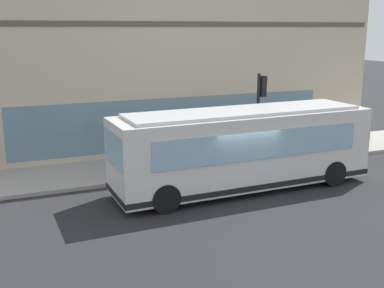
# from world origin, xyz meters

# --- Properties ---
(ground) EXTENTS (120.00, 120.00, 0.00)m
(ground) POSITION_xyz_m (0.00, 0.00, 0.00)
(ground) COLOR #262628
(sidewalk_curb) EXTENTS (3.60, 40.00, 0.15)m
(sidewalk_curb) POSITION_xyz_m (4.40, 0.00, 0.07)
(sidewalk_curb) COLOR #9E9991
(sidewalk_curb) RESTS_ON ground
(building_corner) EXTENTS (9.68, 22.28, 11.26)m
(building_corner) POSITION_xyz_m (11.01, 0.00, 5.62)
(building_corner) COLOR beige
(building_corner) RESTS_ON ground
(city_bus_nearside) EXTENTS (2.80, 10.10, 3.07)m
(city_bus_nearside) POSITION_xyz_m (0.49, -0.49, 1.55)
(city_bus_nearside) COLOR silver
(city_bus_nearside) RESTS_ON ground
(traffic_light_near_corner) EXTENTS (0.32, 0.49, 3.96)m
(traffic_light_near_corner) POSITION_xyz_m (3.05, -2.71, 2.91)
(traffic_light_near_corner) COLOR black
(traffic_light_near_corner) RESTS_ON sidewalk_curb
(fire_hydrant) EXTENTS (0.35, 0.35, 0.74)m
(fire_hydrant) POSITION_xyz_m (3.56, -1.64, 0.51)
(fire_hydrant) COLOR yellow
(fire_hydrant) RESTS_ON sidewalk_curb
(pedestrian_walking_along_curb) EXTENTS (0.32, 0.32, 1.75)m
(pedestrian_walking_along_curb) POSITION_xyz_m (5.23, -5.50, 1.16)
(pedestrian_walking_along_curb) COLOR gold
(pedestrian_walking_along_curb) RESTS_ON sidewalk_curb
(pedestrian_near_building_entrance) EXTENTS (0.32, 0.32, 1.70)m
(pedestrian_near_building_entrance) POSITION_xyz_m (4.90, 2.42, 1.13)
(pedestrian_near_building_entrance) COLOR #3359A5
(pedestrian_near_building_entrance) RESTS_ON sidewalk_curb
(pedestrian_by_light_pole) EXTENTS (0.32, 0.32, 1.66)m
(pedestrian_by_light_pole) POSITION_xyz_m (3.85, 3.87, 1.10)
(pedestrian_by_light_pole) COLOR #3F8C4C
(pedestrian_by_light_pole) RESTS_ON sidewalk_curb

